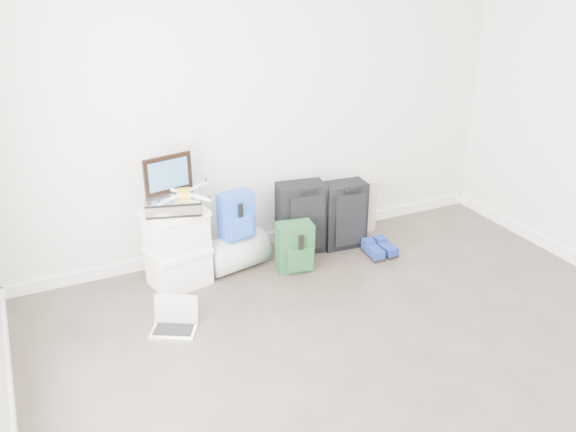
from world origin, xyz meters
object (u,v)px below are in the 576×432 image
duffel_bag (237,252)px  large_suitcase (301,218)px  briefcase (174,204)px  laptop (175,321)px  carry_on (344,215)px  boxes_stack (177,248)px

duffel_bag → large_suitcase: size_ratio=0.79×
briefcase → laptop: 0.91m
laptop → briefcase: bearing=99.4°
large_suitcase → duffel_bag: bearing=-165.3°
carry_on → large_suitcase: bearing=172.7°
boxes_stack → carry_on: size_ratio=1.06×
duffel_bag → large_suitcase: (0.64, 0.07, 0.16)m
boxes_stack → large_suitcase: bearing=-7.0°
duffel_bag → large_suitcase: bearing=-5.5°
briefcase → large_suitcase: briefcase is taller
briefcase → large_suitcase: (1.15, 0.10, -0.39)m
carry_on → laptop: (-1.75, -0.62, -0.25)m
boxes_stack → briefcase: (-0.00, 0.00, 0.38)m
briefcase → duffel_bag: bearing=19.8°
boxes_stack → laptop: (-0.21, -0.60, -0.27)m
boxes_stack → duffel_bag: size_ratio=1.28×
large_suitcase → laptop: bearing=-144.0°
briefcase → large_suitcase: size_ratio=0.65×
carry_on → laptop: bearing=-156.4°
boxes_stack → large_suitcase: boxes_stack is taller
boxes_stack → large_suitcase: size_ratio=1.02×
boxes_stack → large_suitcase: (1.15, 0.10, -0.01)m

